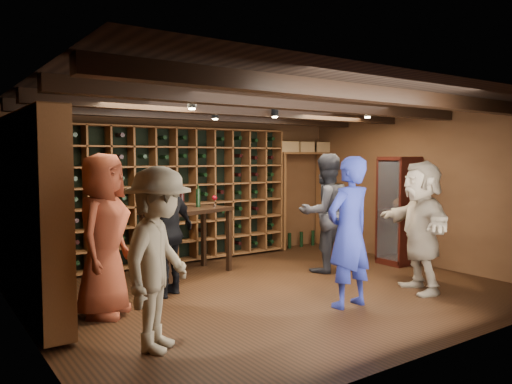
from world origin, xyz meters
TOP-DOWN VIEW (x-y plane):
  - ground at (0.00, 0.00)m, footprint 6.00×6.00m
  - room_shell at (0.00, 0.05)m, footprint 6.00×6.00m
  - wine_rack_back at (-0.52, 2.33)m, footprint 4.65×0.30m
  - wine_rack_left at (-2.83, 0.82)m, footprint 0.30×2.65m
  - crate_shelf at (2.41, 2.32)m, footprint 1.20×0.32m
  - display_cabinet at (2.71, 0.20)m, footprint 0.55×0.50m
  - man_blue_shirt at (0.31, -1.05)m, footprint 0.67×0.46m
  - man_grey_suit at (1.34, 0.48)m, footprint 0.99×0.83m
  - guest_red_floral at (-2.18, 0.27)m, footprint 1.02×1.05m
  - guest_woman_black at (-1.24, 0.62)m, footprint 1.05×0.81m
  - guest_khaki at (-2.07, -1.01)m, footprint 1.22×1.21m
  - guest_beige at (1.58, -1.09)m, footprint 1.15×1.67m
  - tasting_table at (-0.54, 1.45)m, footprint 1.47×1.01m

SIDE VIEW (x-z plane):
  - ground at x=0.00m, z-range 0.00..0.00m
  - guest_woman_black at x=-1.24m, z-range 0.00..1.65m
  - guest_khaki at x=-2.07m, z-range 0.00..1.69m
  - display_cabinet at x=2.71m, z-range -0.02..1.73m
  - guest_beige at x=1.58m, z-range 0.00..1.73m
  - tasting_table at x=-0.54m, z-range 0.23..1.52m
  - man_blue_shirt at x=0.31m, z-range 0.00..1.78m
  - guest_red_floral at x=-2.18m, z-range 0.00..1.82m
  - man_grey_suit at x=1.34m, z-range 0.00..1.82m
  - wine_rack_back at x=-0.52m, z-range 0.05..2.25m
  - wine_rack_left at x=-2.83m, z-range 0.05..2.25m
  - crate_shelf at x=2.41m, z-range 0.54..2.60m
  - room_shell at x=0.00m, z-range -0.58..5.42m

